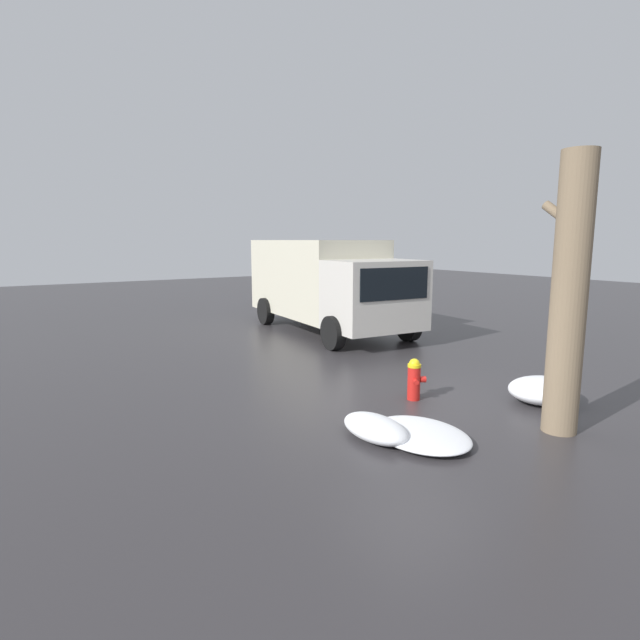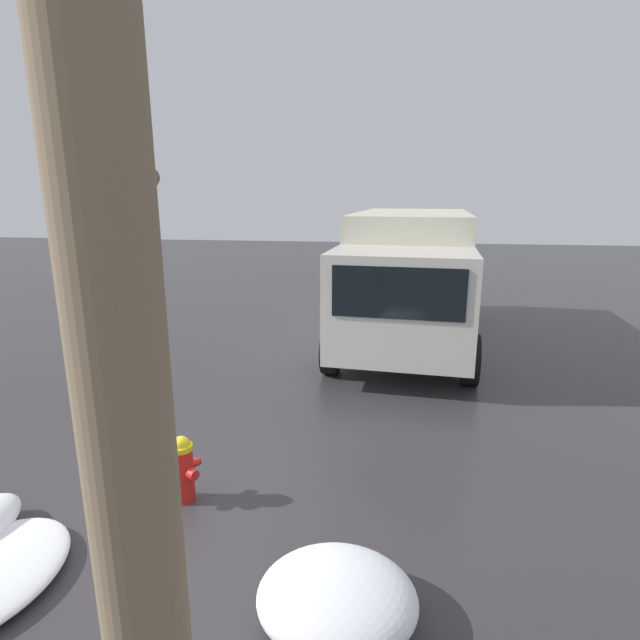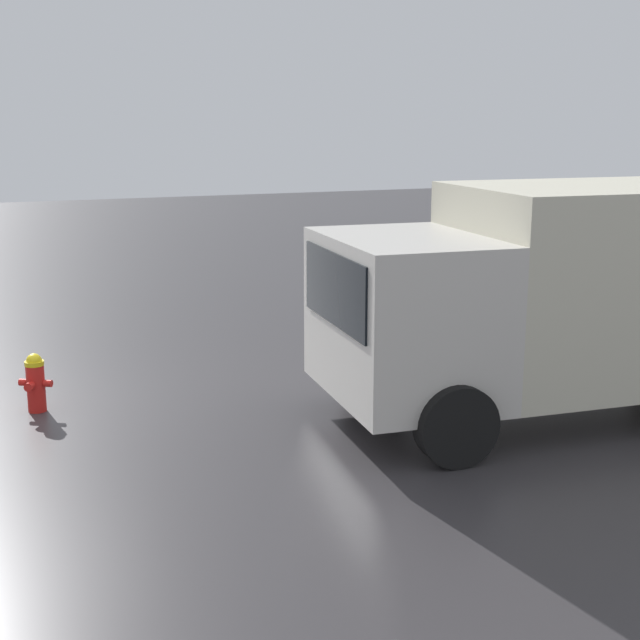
{
  "view_description": "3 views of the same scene",
  "coord_description": "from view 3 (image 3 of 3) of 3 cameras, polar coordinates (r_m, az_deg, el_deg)",
  "views": [
    {
      "loc": [
        -6.34,
        6.11,
        2.84
      ],
      "look_at": [
        3.91,
        -0.52,
        0.88
      ],
      "focal_mm": 28.0,
      "sensor_mm": 36.0,
      "label": 1
    },
    {
      "loc": [
        -4.55,
        -2.15,
        3.26
      ],
      "look_at": [
        3.32,
        -1.02,
        1.23
      ],
      "focal_mm": 28.0,
      "sensor_mm": 36.0,
      "label": 2
    },
    {
      "loc": [
        -0.73,
        -11.32,
        3.65
      ],
      "look_at": [
        3.38,
        -1.21,
        1.15
      ],
      "focal_mm": 50.0,
      "sensor_mm": 36.0,
      "label": 3
    }
  ],
  "objects": [
    {
      "name": "ground_plane",
      "position": [
        11.92,
        -17.62,
        -5.57
      ],
      "size": [
        60.0,
        60.0,
        0.0
      ],
      "primitive_type": "plane",
      "color": "#333033"
    },
    {
      "name": "fire_hydrant",
      "position": [
        11.8,
        -17.75,
        -3.79
      ],
      "size": [
        0.41,
        0.36,
        0.75
      ],
      "rotation": [
        0.0,
        0.0,
        4.18
      ],
      "color": "red",
      "rests_on": "ground_plane"
    },
    {
      "name": "delivery_truck",
      "position": [
        11.68,
        17.79,
        1.98
      ],
      "size": [
        7.03,
        3.18,
        2.84
      ],
      "rotation": [
        0.0,
        0.0,
        1.49
      ],
      "color": "beige",
      "rests_on": "ground_plane"
    }
  ]
}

